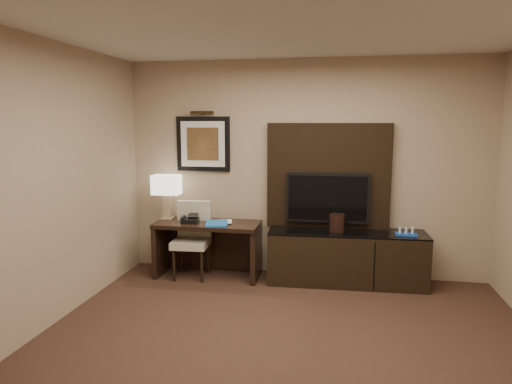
% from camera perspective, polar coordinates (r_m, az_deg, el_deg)
% --- Properties ---
extents(floor, '(4.50, 5.00, 0.01)m').
position_cam_1_polar(floor, '(3.77, 2.55, -22.26)').
color(floor, '#341F17').
rests_on(floor, ground).
extents(ceiling, '(4.50, 5.00, 0.01)m').
position_cam_1_polar(ceiling, '(3.31, 2.90, 22.08)').
color(ceiling, silver).
rests_on(ceiling, wall_back).
extents(wall_back, '(4.50, 0.01, 2.70)m').
position_cam_1_polar(wall_back, '(5.74, 6.04, 2.90)').
color(wall_back, tan).
rests_on(wall_back, floor).
extents(wall_left, '(0.01, 5.00, 2.70)m').
position_cam_1_polar(wall_left, '(4.21, -29.26, -0.36)').
color(wall_left, tan).
rests_on(wall_left, floor).
extents(desk, '(1.30, 0.57, 0.69)m').
position_cam_1_polar(desk, '(5.80, -6.01, -7.15)').
color(desk, black).
rests_on(desk, floor).
extents(credenza, '(1.87, 0.58, 0.64)m').
position_cam_1_polar(credenza, '(5.64, 11.22, -8.04)').
color(credenza, black).
rests_on(credenza, floor).
extents(tv_wall_panel, '(1.50, 0.12, 1.30)m').
position_cam_1_polar(tv_wall_panel, '(5.68, 9.00, 1.96)').
color(tv_wall_panel, black).
rests_on(tv_wall_panel, wall_back).
extents(tv, '(1.00, 0.08, 0.60)m').
position_cam_1_polar(tv, '(5.62, 8.91, -0.70)').
color(tv, black).
rests_on(tv, tv_wall_panel).
extents(artwork, '(0.70, 0.04, 0.70)m').
position_cam_1_polar(artwork, '(5.94, -6.61, 5.98)').
color(artwork, black).
rests_on(artwork, wall_back).
extents(picture_light, '(0.04, 0.04, 0.30)m').
position_cam_1_polar(picture_light, '(5.90, -6.78, 9.85)').
color(picture_light, '#3E2E14').
rests_on(picture_light, wall_back).
extents(desk_chair, '(0.46, 0.52, 0.90)m').
position_cam_1_polar(desk_chair, '(5.76, -8.13, -6.24)').
color(desk_chair, beige).
rests_on(desk_chair, floor).
extents(table_lamp, '(0.37, 0.25, 0.56)m').
position_cam_1_polar(table_lamp, '(5.95, -11.10, -0.66)').
color(table_lamp, tan).
rests_on(table_lamp, desk).
extents(desk_phone, '(0.24, 0.22, 0.10)m').
position_cam_1_polar(desk_phone, '(5.72, -8.24, -3.30)').
color(desk_phone, black).
rests_on(desk_phone, desk).
extents(blue_folder, '(0.33, 0.40, 0.02)m').
position_cam_1_polar(blue_folder, '(5.59, -4.94, -3.96)').
color(blue_folder, '#18569F').
rests_on(blue_folder, desk).
extents(book, '(0.16, 0.06, 0.21)m').
position_cam_1_polar(book, '(5.66, -4.66, -2.82)').
color(book, '#B8AD91').
rests_on(book, desk).
extents(ice_bucket, '(0.19, 0.19, 0.21)m').
position_cam_1_polar(ice_bucket, '(5.52, 10.08, -3.82)').
color(ice_bucket, black).
rests_on(ice_bucket, credenza).
extents(minibar_tray, '(0.25, 0.16, 0.09)m').
position_cam_1_polar(minibar_tray, '(5.54, 18.25, -4.72)').
color(minibar_tray, '#17439B').
rests_on(minibar_tray, credenza).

